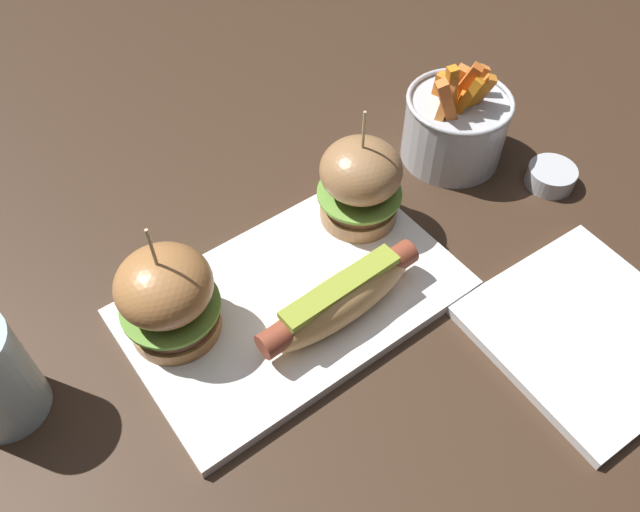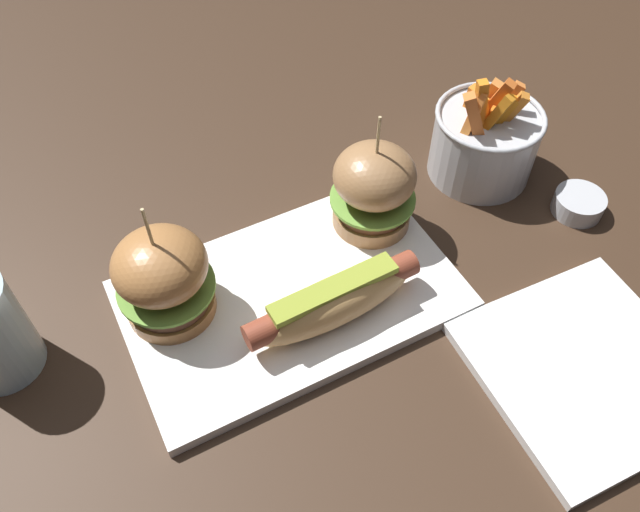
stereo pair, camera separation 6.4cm
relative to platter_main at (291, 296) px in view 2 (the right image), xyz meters
The scene contains 8 objects.
ground_plane 0.01m from the platter_main, ahead, with size 3.00×3.00×0.00m, color #382619.
platter_main is the anchor object (origin of this frame).
hot_dog 0.06m from the platter_main, 62.00° to the right, with size 0.19×0.05×0.05m.
slider_left 0.13m from the platter_main, 161.70° to the left, with size 0.10×0.10×0.15m.
slider_right 0.15m from the platter_main, 21.30° to the left, with size 0.09×0.09×0.15m.
fries_bucket 0.30m from the platter_main, 13.55° to the left, with size 0.13×0.13×0.14m.
sauce_ramekin 0.36m from the platter_main, ahead, with size 0.06×0.06×0.02m.
side_plate 0.30m from the platter_main, 44.19° to the right, with size 0.20×0.20×0.01m, color white.
Camera 2 is at (-0.15, -0.36, 0.55)m, focal length 35.78 mm.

